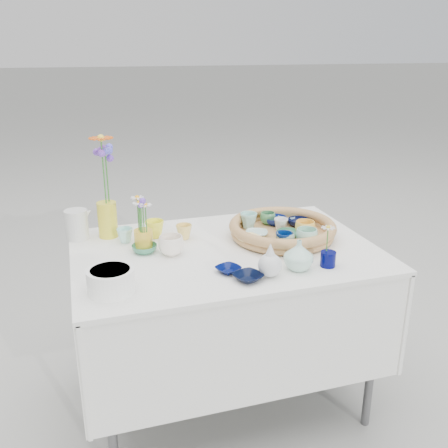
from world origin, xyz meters
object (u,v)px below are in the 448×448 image
object	(u,v)px
display_table	(225,398)
bud_vase_seafoam	(299,255)
tall_vase_yellow	(108,220)
wicker_tray	(282,230)

from	to	relation	value
display_table	bud_vase_seafoam	size ratio (longest dim) A/B	10.64
bud_vase_seafoam	display_table	bearing A→B (deg)	126.87
tall_vase_yellow	bud_vase_seafoam	bearing A→B (deg)	-40.62
bud_vase_seafoam	tall_vase_yellow	xyz separation A→B (m)	(-0.66, 0.57, 0.02)
wicker_tray	tall_vase_yellow	distance (m)	0.78
tall_vase_yellow	display_table	bearing A→B (deg)	-32.76
display_table	tall_vase_yellow	size ratio (longest dim) A/B	7.87
display_table	tall_vase_yellow	bearing A→B (deg)	147.24
wicker_tray	tall_vase_yellow	bearing A→B (deg)	161.68
display_table	bud_vase_seafoam	distance (m)	0.89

